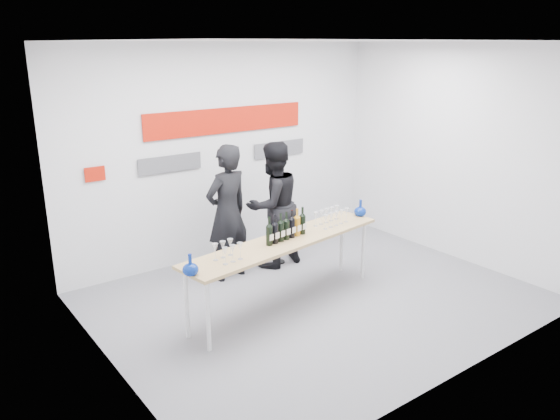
{
  "coord_description": "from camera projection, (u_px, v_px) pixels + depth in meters",
  "views": [
    {
      "loc": [
        -3.95,
        -4.57,
        2.98
      ],
      "look_at": [
        -0.4,
        0.21,
        1.15
      ],
      "focal_mm": 35.0,
      "sensor_mm": 36.0,
      "label": 1
    }
  ],
  "objects": [
    {
      "name": "glasses_right",
      "position": [
        331.0,
        217.0,
        6.77
      ],
      "size": [
        0.48,
        0.28,
        0.18
      ],
      "color": "silver",
      "rests_on": "tasting_table"
    },
    {
      "name": "back_wall",
      "position": [
        227.0,
        152.0,
        7.73
      ],
      "size": [
        5.0,
        0.04,
        3.0
      ],
      "primitive_type": "cube",
      "color": "silver",
      "rests_on": "ground"
    },
    {
      "name": "presenter_right",
      "position": [
        273.0,
        205.0,
        7.42
      ],
      "size": [
        0.88,
        0.71,
        1.74
      ],
      "primitive_type": "imported",
      "rotation": [
        0.0,
        0.0,
        3.2
      ],
      "color": "black",
      "rests_on": "ground"
    },
    {
      "name": "glasses_left",
      "position": [
        228.0,
        251.0,
        5.66
      ],
      "size": [
        0.28,
        0.25,
        0.18
      ],
      "color": "silver",
      "rests_on": "tasting_table"
    },
    {
      "name": "wine_bottles",
      "position": [
        286.0,
        226.0,
        6.23
      ],
      "size": [
        0.62,
        0.16,
        0.33
      ],
      "rotation": [
        0.0,
        0.0,
        0.14
      ],
      "color": "black",
      "rests_on": "tasting_table"
    },
    {
      "name": "mic_stand",
      "position": [
        279.0,
        234.0,
        7.6
      ],
      "size": [
        0.16,
        0.16,
        1.4
      ],
      "rotation": [
        0.0,
        0.0,
        0.27
      ],
      "color": "black",
      "rests_on": "ground"
    },
    {
      "name": "tasting_table",
      "position": [
        285.0,
        245.0,
        6.27
      ],
      "size": [
        2.77,
        0.93,
        0.82
      ],
      "rotation": [
        0.0,
        0.0,
        0.14
      ],
      "color": "tan",
      "rests_on": "ground"
    },
    {
      "name": "signage",
      "position": [
        224.0,
        131.0,
        7.58
      ],
      "size": [
        3.38,
        0.02,
        0.79
      ],
      "color": "#BB1808",
      "rests_on": "back_wall"
    },
    {
      "name": "decanter_right",
      "position": [
        360.0,
        208.0,
        7.11
      ],
      "size": [
        0.16,
        0.16,
        0.21
      ],
      "primitive_type": null,
      "color": "navy",
      "rests_on": "tasting_table"
    },
    {
      "name": "presenter_left",
      "position": [
        227.0,
        213.0,
        7.0
      ],
      "size": [
        0.71,
        0.53,
        1.78
      ],
      "primitive_type": "imported",
      "rotation": [
        0.0,
        0.0,
        3.31
      ],
      "color": "black",
      "rests_on": "ground"
    },
    {
      "name": "decanter_left",
      "position": [
        190.0,
        264.0,
        5.28
      ],
      "size": [
        0.16,
        0.16,
        0.21
      ],
      "primitive_type": null,
      "color": "navy",
      "rests_on": "tasting_table"
    },
    {
      "name": "ground",
      "position": [
        316.0,
        299.0,
        6.63
      ],
      "size": [
        5.0,
        5.0,
        0.0
      ],
      "primitive_type": "plane",
      "color": "slate",
      "rests_on": "ground"
    }
  ]
}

